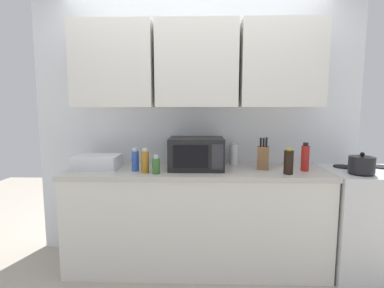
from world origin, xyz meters
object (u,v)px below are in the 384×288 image
object	(u,v)px
kettle	(362,165)
bottle_green_oil	(156,166)
bottle_red_sauce	(305,158)
bottle_amber_vinegar	(145,161)
bottle_white_jar	(234,155)
stove_range	(368,220)
bottle_soy_dark	(289,162)
microwave	(197,153)
bottle_blue_cleaner	(135,160)
knife_block	(263,157)
dish_rack	(98,162)

from	to	relation	value
kettle	bottle_green_oil	distance (m)	1.69
bottle_red_sauce	bottle_amber_vinegar	distance (m)	1.37
bottle_white_jar	bottle_green_oil	xyz separation A→B (m)	(-0.68, -0.40, -0.03)
stove_range	bottle_green_oil	bearing A→B (deg)	-174.66
stove_range	kettle	distance (m)	0.57
bottle_white_jar	bottle_soy_dark	bearing A→B (deg)	-43.29
stove_range	kettle	bearing A→B (deg)	-140.53
kettle	bottle_red_sauce	bearing A→B (deg)	164.32
microwave	bottle_blue_cleaner	world-z (taller)	microwave
knife_block	bottle_blue_cleaner	xyz separation A→B (m)	(-1.12, -0.11, -0.01)
kettle	knife_block	distance (m)	0.79
bottle_blue_cleaner	bottle_amber_vinegar	distance (m)	0.12
kettle	knife_block	bearing A→B (deg)	165.85
kettle	bottle_white_jar	size ratio (longest dim) A/B	0.95
bottle_amber_vinegar	dish_rack	bearing A→B (deg)	161.83
kettle	bottle_green_oil	size ratio (longest dim) A/B	1.27
bottle_amber_vinegar	bottle_green_oil	bearing A→B (deg)	-23.61
dish_rack	bottle_amber_vinegar	distance (m)	0.48
knife_block	bottle_green_oil	size ratio (longest dim) A/B	1.81
dish_rack	bottle_green_oil	size ratio (longest dim) A/B	2.42
stove_range	bottle_soy_dark	size ratio (longest dim) A/B	4.28
bottle_red_sauce	bottle_blue_cleaner	distance (m)	1.47
microwave	bottle_amber_vinegar	size ratio (longest dim) A/B	2.33
stove_range	dish_rack	size ratio (longest dim) A/B	2.40
bottle_green_oil	knife_block	bearing A→B (deg)	13.73
bottle_soy_dark	bottle_blue_cleaner	distance (m)	1.29
kettle	bottle_amber_vinegar	world-z (taller)	bottle_amber_vinegar
bottle_blue_cleaner	dish_rack	bearing A→B (deg)	167.07
bottle_red_sauce	bottle_blue_cleaner	size ratio (longest dim) A/B	1.23
kettle	microwave	distance (m)	1.37
bottle_red_sauce	bottle_blue_cleaner	bearing A→B (deg)	-178.46
knife_block	bottle_blue_cleaner	world-z (taller)	knife_block
kettle	stove_range	bearing A→B (deg)	39.47
bottle_soy_dark	bottle_red_sauce	xyz separation A→B (m)	(0.18, 0.13, 0.01)
bottle_blue_cleaner	bottle_green_oil	world-z (taller)	bottle_blue_cleaner
stove_range	bottle_green_oil	size ratio (longest dim) A/B	5.81
bottle_white_jar	bottle_amber_vinegar	bearing A→B (deg)	-155.27
dish_rack	bottle_amber_vinegar	size ratio (longest dim) A/B	1.85
microwave	bottle_blue_cleaner	size ratio (longest dim) A/B	2.39
dish_rack	bottle_blue_cleaner	distance (m)	0.37
bottle_white_jar	bottle_green_oil	size ratio (longest dim) A/B	1.34
bottle_red_sauce	bottle_amber_vinegar	size ratio (longest dim) A/B	1.19
dish_rack	stove_range	bearing A→B (deg)	-0.47
microwave	bottle_soy_dark	bearing A→B (deg)	-13.79
bottle_white_jar	dish_rack	bearing A→B (deg)	-170.38
bottle_soy_dark	bottle_green_oil	world-z (taller)	bottle_soy_dark
microwave	knife_block	distance (m)	0.59
dish_rack	knife_block	distance (m)	1.48
knife_block	bottle_soy_dark	size ratio (longest dim) A/B	1.34
bottle_green_oil	bottle_red_sauce	bearing A→B (deg)	6.76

